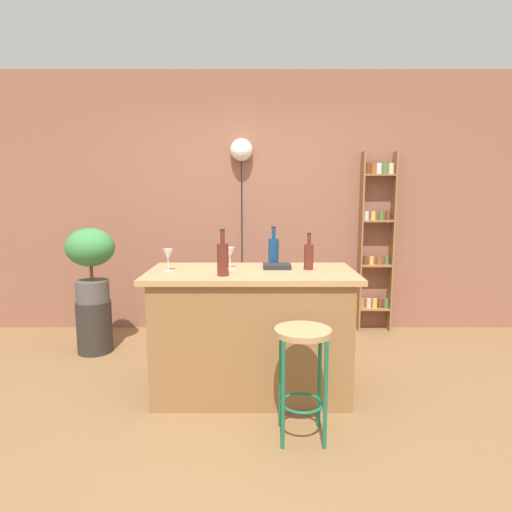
# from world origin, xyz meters

# --- Properties ---
(ground) EXTENTS (12.00, 12.00, 0.00)m
(ground) POSITION_xyz_m (0.00, 0.00, 0.00)
(ground) COLOR brown
(back_wall) EXTENTS (6.40, 0.10, 2.80)m
(back_wall) POSITION_xyz_m (0.00, 1.95, 1.40)
(back_wall) COLOR #8C5642
(back_wall) RESTS_ON ground
(kitchen_counter) EXTENTS (1.54, 0.76, 0.94)m
(kitchen_counter) POSITION_xyz_m (0.00, 0.30, 0.48)
(kitchen_counter) COLOR olive
(kitchen_counter) RESTS_ON ground
(bar_stool) EXTENTS (0.35, 0.35, 0.70)m
(bar_stool) POSITION_xyz_m (0.32, -0.34, 0.52)
(bar_stool) COLOR #196642
(bar_stool) RESTS_ON ground
(spice_shelf) EXTENTS (0.36, 0.14, 1.95)m
(spice_shelf) POSITION_xyz_m (1.34, 1.81, 1.04)
(spice_shelf) COLOR olive
(spice_shelf) RESTS_ON ground
(plant_stool) EXTENTS (0.33, 0.33, 0.50)m
(plant_stool) POSITION_xyz_m (-1.51, 1.14, 0.25)
(plant_stool) COLOR #2D2823
(plant_stool) RESTS_ON ground
(potted_plant) EXTENTS (0.45, 0.40, 0.70)m
(potted_plant) POSITION_xyz_m (-1.51, 1.14, 0.92)
(potted_plant) COLOR #514C47
(potted_plant) RESTS_ON plant_stool
(bottle_spirits_clear) EXTENTS (0.08, 0.08, 0.31)m
(bottle_spirits_clear) POSITION_xyz_m (0.17, 0.53, 1.06)
(bottle_spirits_clear) COLOR navy
(bottle_spirits_clear) RESTS_ON kitchen_counter
(bottle_vinegar) EXTENTS (0.08, 0.08, 0.33)m
(bottle_vinegar) POSITION_xyz_m (-0.20, 0.11, 1.07)
(bottle_vinegar) COLOR #5B2319
(bottle_vinegar) RESTS_ON kitchen_counter
(bottle_wine_red) EXTENTS (0.07, 0.07, 0.28)m
(bottle_wine_red) POSITION_xyz_m (0.43, 0.36, 1.05)
(bottle_wine_red) COLOR #5B2319
(bottle_wine_red) RESTS_ON kitchen_counter
(wine_glass_left) EXTENTS (0.07, 0.07, 0.16)m
(wine_glass_left) POSITION_xyz_m (-0.16, 0.39, 1.06)
(wine_glass_left) COLOR silver
(wine_glass_left) RESTS_ON kitchen_counter
(wine_glass_center) EXTENTS (0.07, 0.07, 0.16)m
(wine_glass_center) POSITION_xyz_m (-0.62, 0.29, 1.06)
(wine_glass_center) COLOR silver
(wine_glass_center) RESTS_ON kitchen_counter
(cookbook) EXTENTS (0.21, 0.15, 0.03)m
(cookbook) POSITION_xyz_m (0.19, 0.39, 0.96)
(cookbook) COLOR black
(cookbook) RESTS_ON kitchen_counter
(pendant_globe_light) EXTENTS (0.24, 0.24, 2.09)m
(pendant_globe_light) POSITION_xyz_m (-0.12, 1.84, 1.95)
(pendant_globe_light) COLOR black
(pendant_globe_light) RESTS_ON ground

